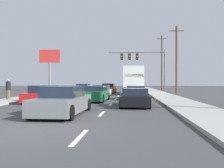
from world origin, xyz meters
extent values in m
plane|color=#3D3D3F|center=(0.00, 25.00, 0.00)|extent=(140.00, 140.00, 0.00)
cube|color=#9E9E99|center=(6.57, 20.00, 0.07)|extent=(2.64, 80.00, 0.14)
cube|color=#9E9E99|center=(-6.57, 20.00, 0.07)|extent=(2.64, 80.00, 0.14)
cube|color=silver|center=(-1.70, 3.91, 0.00)|extent=(0.14, 2.00, 0.01)
cube|color=silver|center=(-1.70, 8.91, 0.00)|extent=(0.14, 2.00, 0.01)
cube|color=silver|center=(-1.70, 13.91, 0.00)|extent=(0.14, 2.00, 0.01)
cube|color=silver|center=(-1.70, 18.91, 0.00)|extent=(0.14, 2.00, 0.01)
cube|color=silver|center=(-1.70, 23.91, 0.00)|extent=(0.14, 2.00, 0.01)
cube|color=silver|center=(-1.70, 28.91, 0.00)|extent=(0.14, 2.00, 0.01)
cube|color=silver|center=(-1.70, 33.91, 0.00)|extent=(0.14, 2.00, 0.01)
cube|color=silver|center=(-1.70, 38.91, 0.00)|extent=(0.14, 2.00, 0.01)
cube|color=silver|center=(-1.70, 43.91, 0.00)|extent=(0.14, 2.00, 0.01)
cube|color=silver|center=(-1.70, 48.91, 0.00)|extent=(0.14, 2.00, 0.01)
cube|color=silver|center=(1.70, -1.09, 0.00)|extent=(0.14, 2.00, 0.01)
cube|color=silver|center=(1.70, 3.91, 0.00)|extent=(0.14, 2.00, 0.01)
cube|color=silver|center=(1.70, 8.91, 0.00)|extent=(0.14, 2.00, 0.01)
cube|color=silver|center=(1.70, 13.91, 0.00)|extent=(0.14, 2.00, 0.01)
cube|color=silver|center=(1.70, 18.91, 0.00)|extent=(0.14, 2.00, 0.01)
cube|color=silver|center=(1.70, 23.91, 0.00)|extent=(0.14, 2.00, 0.01)
cube|color=silver|center=(1.70, 28.91, 0.00)|extent=(0.14, 2.00, 0.01)
cube|color=silver|center=(1.70, 33.91, 0.00)|extent=(0.14, 2.00, 0.01)
cube|color=silver|center=(1.70, 38.91, 0.00)|extent=(0.14, 2.00, 0.01)
cube|color=silver|center=(1.70, 43.91, 0.00)|extent=(0.14, 2.00, 0.01)
cube|color=silver|center=(1.70, 48.91, 0.00)|extent=(0.14, 2.00, 0.01)
cube|color=maroon|center=(-3.48, 25.12, 0.48)|extent=(1.87, 4.50, 0.67)
cube|color=#192333|center=(-3.49, 24.92, 1.06)|extent=(1.59, 1.93, 0.49)
cylinder|color=black|center=(-4.25, 26.82, 0.32)|extent=(0.24, 0.65, 0.64)
cylinder|color=black|center=(-2.62, 26.77, 0.32)|extent=(0.24, 0.65, 0.64)
cylinder|color=black|center=(-4.34, 23.47, 0.32)|extent=(0.24, 0.65, 0.64)
cylinder|color=black|center=(-2.71, 23.42, 0.32)|extent=(0.24, 0.65, 0.64)
cube|color=#B7BABF|center=(-3.17, 16.86, 0.42)|extent=(1.83, 4.47, 0.56)
cube|color=#192333|center=(-3.17, 16.69, 0.94)|extent=(1.59, 2.08, 0.49)
cylinder|color=black|center=(-3.98, 18.54, 0.32)|extent=(0.23, 0.64, 0.64)
cylinder|color=black|center=(-2.32, 18.52, 0.32)|extent=(0.23, 0.64, 0.64)
cylinder|color=black|center=(-4.02, 15.19, 0.32)|extent=(0.23, 0.64, 0.64)
cylinder|color=black|center=(-2.36, 15.17, 0.32)|extent=(0.23, 0.64, 0.64)
cube|color=red|center=(-3.41, 10.00, 0.45)|extent=(1.81, 4.72, 0.63)
cube|color=#192333|center=(-3.41, 9.87, 1.03)|extent=(1.56, 2.25, 0.52)
cylinder|color=black|center=(-4.19, 11.81, 0.32)|extent=(0.23, 0.64, 0.64)
cylinder|color=black|center=(-2.57, 11.78, 0.32)|extent=(0.23, 0.64, 0.64)
cylinder|color=black|center=(-4.24, 8.21, 0.32)|extent=(0.23, 0.64, 0.64)
cylinder|color=black|center=(-2.62, 8.19, 0.32)|extent=(0.23, 0.64, 0.64)
cube|color=orange|center=(-0.10, 26.25, 0.48)|extent=(1.85, 4.60, 0.69)
cube|color=#192333|center=(-0.10, 26.16, 1.09)|extent=(1.60, 2.00, 0.52)
cylinder|color=black|center=(-0.89, 28.00, 0.32)|extent=(0.23, 0.64, 0.64)
cylinder|color=black|center=(0.76, 27.97, 0.32)|extent=(0.23, 0.64, 0.64)
cylinder|color=black|center=(-0.95, 24.53, 0.32)|extent=(0.23, 0.64, 0.64)
cylinder|color=black|center=(0.70, 24.50, 0.32)|extent=(0.23, 0.64, 0.64)
cube|color=white|center=(-0.09, 18.24, 0.43)|extent=(1.90, 4.60, 0.58)
cube|color=#192333|center=(-0.10, 18.07, 0.97)|extent=(1.61, 2.13, 0.51)
cylinder|color=black|center=(-0.84, 19.99, 0.32)|extent=(0.24, 0.65, 0.64)
cylinder|color=black|center=(0.78, 19.93, 0.32)|extent=(0.24, 0.65, 0.64)
cylinder|color=black|center=(-0.96, 16.55, 0.32)|extent=(0.24, 0.65, 0.64)
cylinder|color=black|center=(0.66, 16.50, 0.32)|extent=(0.24, 0.65, 0.64)
cube|color=#196B38|center=(0.17, 11.47, 0.48)|extent=(2.02, 4.59, 0.68)
cube|color=#192333|center=(0.18, 11.52, 1.03)|extent=(1.73, 2.26, 0.40)
cylinder|color=black|center=(-0.67, 13.22, 0.32)|extent=(0.24, 0.65, 0.64)
cylinder|color=black|center=(1.11, 13.17, 0.32)|extent=(0.24, 0.65, 0.64)
cylinder|color=black|center=(-0.76, 9.78, 0.32)|extent=(0.24, 0.65, 0.64)
cylinder|color=black|center=(1.01, 9.73, 0.32)|extent=(0.24, 0.65, 0.64)
cube|color=slate|center=(-0.08, 3.45, 0.49)|extent=(1.86, 4.66, 0.69)
cube|color=#192333|center=(-0.08, 3.45, 1.09)|extent=(1.60, 2.27, 0.51)
cylinder|color=black|center=(-0.87, 5.23, 0.32)|extent=(0.23, 0.64, 0.64)
cylinder|color=black|center=(0.78, 5.20, 0.32)|extent=(0.23, 0.64, 0.64)
cylinder|color=black|center=(-0.94, 1.71, 0.32)|extent=(0.23, 0.64, 0.64)
cylinder|color=black|center=(0.71, 1.68, 0.32)|extent=(0.23, 0.64, 0.64)
cube|color=white|center=(3.44, 21.99, 2.17)|extent=(2.49, 5.58, 2.44)
cube|color=red|center=(3.37, 19.25, 2.29)|extent=(2.12, 0.09, 0.36)
cube|color=tan|center=(3.53, 25.77, 1.45)|extent=(2.31, 2.11, 2.30)
cylinder|color=black|center=(2.40, 25.80, 0.48)|extent=(0.32, 0.97, 0.96)
cylinder|color=black|center=(4.66, 25.75, 0.48)|extent=(0.32, 0.97, 0.96)
cylinder|color=black|center=(2.29, 20.91, 0.48)|extent=(0.32, 0.97, 0.96)
cylinder|color=black|center=(4.54, 20.86, 0.48)|extent=(0.32, 0.97, 0.96)
cube|color=yellow|center=(3.51, 14.18, 0.44)|extent=(1.78, 4.42, 0.60)
cube|color=#192333|center=(3.50, 13.95, 0.97)|extent=(1.54, 1.93, 0.45)
cylinder|color=black|center=(2.72, 15.84, 0.32)|extent=(0.23, 0.64, 0.64)
cylinder|color=black|center=(4.33, 15.82, 0.32)|extent=(0.23, 0.64, 0.64)
cylinder|color=black|center=(2.68, 12.54, 0.32)|extent=(0.23, 0.64, 0.64)
cylinder|color=black|center=(4.29, 12.52, 0.32)|extent=(0.23, 0.64, 0.64)
cube|color=black|center=(3.39, 7.63, 0.42)|extent=(1.85, 4.19, 0.57)
cube|color=#192333|center=(3.38, 7.33, 0.93)|extent=(1.57, 1.86, 0.44)
cylinder|color=black|center=(2.65, 9.17, 0.32)|extent=(0.24, 0.65, 0.64)
cylinder|color=black|center=(4.24, 9.12, 0.32)|extent=(0.24, 0.65, 0.64)
cylinder|color=black|center=(2.54, 6.14, 0.32)|extent=(0.24, 0.65, 0.64)
cylinder|color=black|center=(4.13, 6.09, 0.32)|extent=(0.24, 0.65, 0.64)
cylinder|color=#595B56|center=(8.23, 29.93, 3.30)|extent=(0.20, 0.20, 6.60)
cylinder|color=#595B56|center=(3.90, 29.93, 6.18)|extent=(8.66, 0.14, 0.14)
cube|color=black|center=(4.01, 29.93, 5.53)|extent=(0.40, 0.56, 0.95)
sphere|color=red|center=(4.01, 29.62, 5.83)|extent=(0.20, 0.20, 0.20)
sphere|color=orange|center=(4.01, 29.62, 5.53)|extent=(0.20, 0.20, 0.20)
sphere|color=green|center=(4.01, 29.62, 5.23)|extent=(0.20, 0.20, 0.20)
cube|color=black|center=(2.82, 29.93, 5.53)|extent=(0.40, 0.56, 0.95)
sphere|color=red|center=(2.82, 29.62, 5.83)|extent=(0.20, 0.20, 0.20)
sphere|color=orange|center=(2.82, 29.62, 5.53)|extent=(0.20, 0.20, 0.20)
sphere|color=green|center=(2.82, 29.62, 5.23)|extent=(0.20, 0.20, 0.20)
cube|color=black|center=(1.63, 29.93, 5.53)|extent=(0.40, 0.56, 0.95)
sphere|color=red|center=(1.63, 29.62, 5.83)|extent=(0.20, 0.20, 0.20)
sphere|color=orange|center=(1.63, 29.62, 5.53)|extent=(0.20, 0.20, 0.20)
sphere|color=green|center=(1.63, 29.62, 5.23)|extent=(0.20, 0.20, 0.20)
cylinder|color=brown|center=(8.85, 23.40, 4.33)|extent=(0.28, 0.28, 8.67)
cube|color=brown|center=(8.85, 23.40, 8.07)|extent=(1.80, 0.12, 0.12)
cylinder|color=brown|center=(8.88, 38.47, 5.20)|extent=(0.28, 0.28, 10.40)
cube|color=brown|center=(8.88, 38.47, 9.80)|extent=(1.80, 0.12, 0.12)
cylinder|color=slate|center=(-10.69, 32.04, 2.44)|extent=(0.36, 0.36, 4.87)
cube|color=red|center=(-10.69, 32.04, 5.97)|extent=(3.62, 0.20, 2.18)
cylinder|color=brown|center=(-6.91, 11.21, 0.53)|extent=(0.32, 0.32, 0.77)
cylinder|color=black|center=(-6.91, 11.21, 1.25)|extent=(0.38, 0.38, 0.68)
sphere|color=tan|center=(-6.91, 11.21, 1.69)|extent=(0.21, 0.21, 0.21)
camera|label=1|loc=(3.13, -7.62, 1.52)|focal=38.47mm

